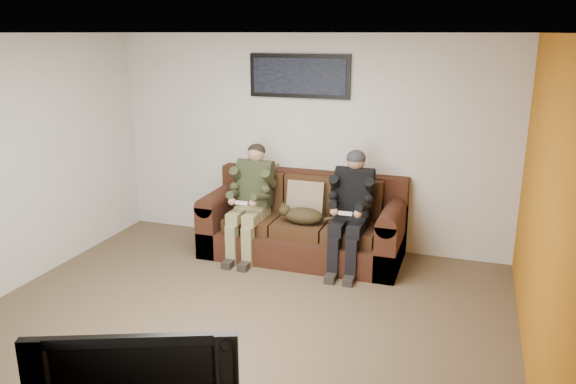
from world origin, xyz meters
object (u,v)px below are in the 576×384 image
(cat, at_px, (302,215))
(framed_poster, at_px, (299,76))
(person_right, at_px, (351,203))
(television, at_px, (138,378))
(person_left, at_px, (251,194))
(sofa, at_px, (305,225))

(cat, xyz_separation_m, framed_poster, (-0.24, 0.63, 1.53))
(framed_poster, bearing_deg, cat, -69.20)
(person_right, height_order, television, person_right)
(cat, bearing_deg, person_left, 175.37)
(person_left, bearing_deg, person_right, 0.02)
(cat, xyz_separation_m, television, (0.12, -3.53, 0.15))
(sofa, xyz_separation_m, framed_poster, (-0.20, 0.38, 1.74))
(person_left, xyz_separation_m, cat, (0.65, -0.05, -0.18))
(person_left, bearing_deg, cat, -4.63)
(person_right, relative_size, cat, 2.03)
(framed_poster, relative_size, television, 1.08)
(person_right, distance_m, framed_poster, 1.67)
(sofa, xyz_separation_m, cat, (0.04, -0.25, 0.21))
(sofa, distance_m, cat, 0.33)
(person_left, distance_m, framed_poster, 1.52)
(person_right, height_order, framed_poster, framed_poster)
(sofa, height_order, person_right, person_right)
(person_right, distance_m, cat, 0.60)
(cat, bearing_deg, television, -88.04)
(sofa, relative_size, framed_poster, 1.88)
(sofa, bearing_deg, television, -87.57)
(sofa, bearing_deg, person_left, -161.97)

